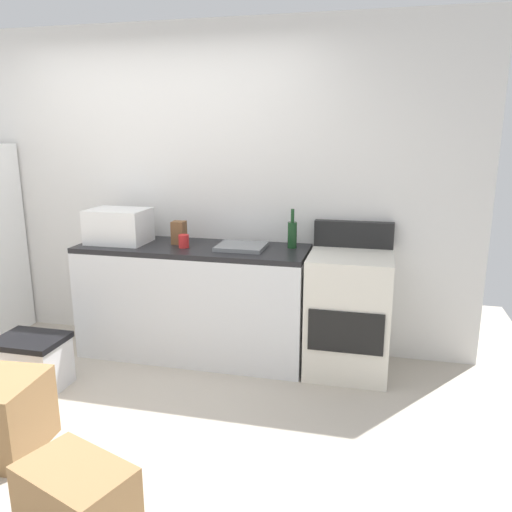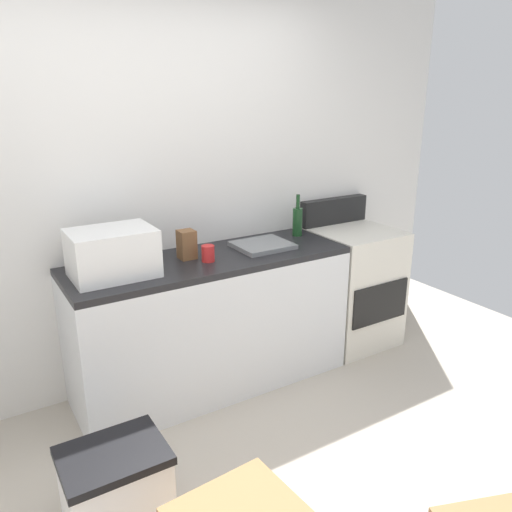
{
  "view_description": "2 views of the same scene",
  "coord_description": "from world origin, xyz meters",
  "px_view_note": "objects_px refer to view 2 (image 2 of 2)",
  "views": [
    {
      "loc": [
        1.68,
        -2.43,
        1.77
      ],
      "look_at": [
        0.89,
        0.87,
        0.93
      ],
      "focal_mm": 35.58,
      "sensor_mm": 36.0,
      "label": 1
    },
    {
      "loc": [
        -1.04,
        -1.52,
        1.89
      ],
      "look_at": [
        0.49,
        0.96,
        0.94
      ],
      "focal_mm": 35.52,
      "sensor_mm": 36.0,
      "label": 2
    }
  ],
  "objects_px": {
    "knife_block": "(187,244)",
    "storage_bin": "(116,486)",
    "microwave": "(112,253)",
    "coffee_mug": "(208,253)",
    "stove_oven": "(352,284)",
    "wine_bottle": "(297,221)"
  },
  "relations": [
    {
      "from": "knife_block",
      "to": "storage_bin",
      "type": "relative_size",
      "value": 0.39
    },
    {
      "from": "microwave",
      "to": "coffee_mug",
      "type": "height_order",
      "value": "microwave"
    },
    {
      "from": "storage_bin",
      "to": "stove_oven",
      "type": "bearing_deg",
      "value": 21.08
    },
    {
      "from": "coffee_mug",
      "to": "storage_bin",
      "type": "relative_size",
      "value": 0.22
    },
    {
      "from": "microwave",
      "to": "knife_block",
      "type": "bearing_deg",
      "value": 8.45
    },
    {
      "from": "wine_bottle",
      "to": "storage_bin",
      "type": "xyz_separation_m",
      "value": [
        -1.67,
        -0.94,
        -0.82
      ]
    },
    {
      "from": "knife_block",
      "to": "wine_bottle",
      "type": "bearing_deg",
      "value": 4.21
    },
    {
      "from": "microwave",
      "to": "storage_bin",
      "type": "height_order",
      "value": "microwave"
    },
    {
      "from": "microwave",
      "to": "coffee_mug",
      "type": "bearing_deg",
      "value": -4.9
    },
    {
      "from": "microwave",
      "to": "stove_oven",
      "type": "bearing_deg",
      "value": 0.67
    },
    {
      "from": "knife_block",
      "to": "stove_oven",
      "type": "bearing_deg",
      "value": -2.13
    },
    {
      "from": "stove_oven",
      "to": "knife_block",
      "type": "distance_m",
      "value": 1.45
    },
    {
      "from": "wine_bottle",
      "to": "coffee_mug",
      "type": "distance_m",
      "value": 0.83
    },
    {
      "from": "knife_block",
      "to": "storage_bin",
      "type": "height_order",
      "value": "knife_block"
    },
    {
      "from": "stove_oven",
      "to": "coffee_mug",
      "type": "xyz_separation_m",
      "value": [
        -1.26,
        -0.07,
        0.48
      ]
    },
    {
      "from": "stove_oven",
      "to": "storage_bin",
      "type": "bearing_deg",
      "value": -158.92
    },
    {
      "from": "coffee_mug",
      "to": "knife_block",
      "type": "bearing_deg",
      "value": 125.54
    },
    {
      "from": "wine_bottle",
      "to": "stove_oven",
      "type": "bearing_deg",
      "value": -14.35
    },
    {
      "from": "knife_block",
      "to": "storage_bin",
      "type": "bearing_deg",
      "value": -131.78
    },
    {
      "from": "stove_oven",
      "to": "knife_block",
      "type": "xyz_separation_m",
      "value": [
        -1.35,
        0.05,
        0.52
      ]
    },
    {
      "from": "coffee_mug",
      "to": "storage_bin",
      "type": "height_order",
      "value": "coffee_mug"
    },
    {
      "from": "wine_bottle",
      "to": "knife_block",
      "type": "distance_m",
      "value": 0.9
    }
  ]
}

